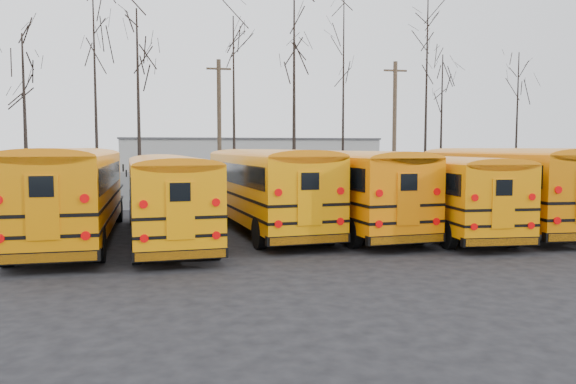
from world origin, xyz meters
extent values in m
plane|color=black|center=(0.00, 0.00, 0.00)|extent=(120.00, 120.00, 0.00)
cube|color=gray|center=(0.00, 12.00, 1.00)|extent=(40.00, 0.04, 2.00)
cube|color=#A6A7A2|center=(2.00, 32.00, 2.00)|extent=(22.00, 8.00, 4.00)
cylinder|color=black|center=(-9.50, -1.98, 0.54)|extent=(0.33, 1.08, 1.07)
cylinder|color=black|center=(-7.07, -1.92, 0.54)|extent=(0.33, 1.08, 1.07)
cylinder|color=black|center=(-9.73, 7.04, 0.54)|extent=(0.33, 1.08, 1.07)
cylinder|color=black|center=(-7.31, 7.11, 0.54)|extent=(0.33, 1.08, 1.07)
cube|color=orange|center=(-8.38, 1.54, 1.80)|extent=(2.94, 10.06, 2.53)
cube|color=orange|center=(-8.53, 7.45, 1.07)|extent=(2.47, 1.89, 1.07)
cube|color=black|center=(-8.37, 1.33, 2.36)|extent=(2.96, 8.99, 0.75)
cube|color=black|center=(-8.40, 2.45, 1.02)|extent=(3.02, 11.91, 0.10)
cube|color=black|center=(-8.40, 2.45, 1.56)|extent=(3.02, 11.91, 0.10)
cube|color=black|center=(-8.25, -3.35, 0.48)|extent=(2.76, 0.31, 0.30)
cube|color=black|center=(-8.55, 8.31, 0.48)|extent=(2.58, 0.28, 0.28)
cube|color=orange|center=(-8.25, -3.47, 1.77)|extent=(0.81, 0.06, 1.67)
cylinder|color=#B20505|center=(-7.23, -3.45, 1.02)|extent=(0.24, 0.05, 0.24)
cylinder|color=#B20505|center=(-7.23, -3.45, 1.99)|extent=(0.24, 0.05, 0.24)
cylinder|color=black|center=(-6.03, -2.31, 0.49)|extent=(0.35, 1.01, 0.99)
cylinder|color=black|center=(-3.80, -2.15, 0.49)|extent=(0.35, 1.01, 0.99)
cylinder|color=black|center=(-6.62, 5.98, 0.49)|extent=(0.35, 1.01, 0.99)
cylinder|color=black|center=(-4.39, 6.14, 0.49)|extent=(0.35, 1.01, 0.99)
cube|color=orange|center=(-5.14, 0.97, 1.66)|extent=(3.13, 9.36, 2.33)
cube|color=orange|center=(-5.53, 6.40, 0.99)|extent=(2.34, 1.84, 0.99)
cube|color=black|center=(-5.13, 0.78, 2.18)|extent=(3.10, 8.37, 0.69)
cube|color=black|center=(-5.20, 1.81, 0.94)|extent=(3.28, 11.06, 0.09)
cube|color=black|center=(-5.20, 1.81, 1.43)|extent=(3.28, 11.06, 0.09)
cube|color=black|center=(-4.82, -3.52, 0.45)|extent=(2.54, 0.40, 0.28)
cube|color=black|center=(-5.59, 7.19, 0.45)|extent=(2.38, 0.37, 0.26)
cube|color=orange|center=(-4.81, -3.63, 1.63)|extent=(0.74, 0.09, 1.53)
cylinder|color=#B20505|center=(-5.75, -3.70, 0.94)|extent=(0.22, 0.06, 0.22)
cylinder|color=#B20505|center=(-3.87, -3.57, 0.94)|extent=(0.22, 0.06, 0.22)
cylinder|color=#B20505|center=(-5.75, -3.70, 1.83)|extent=(0.22, 0.06, 0.22)
cylinder|color=#B20505|center=(-3.87, -3.57, 1.83)|extent=(0.22, 0.06, 0.22)
cylinder|color=black|center=(-2.25, -0.73, 0.53)|extent=(0.40, 1.08, 1.06)
cylinder|color=black|center=(0.13, -0.49, 0.53)|extent=(0.40, 1.08, 1.06)
cylinder|color=black|center=(-3.14, 8.11, 0.53)|extent=(0.40, 1.08, 1.06)
cylinder|color=black|center=(-0.76, 8.35, 0.53)|extent=(0.40, 1.08, 1.06)
cube|color=orange|center=(-1.40, 2.81, 1.77)|extent=(3.62, 10.05, 2.49)
cube|color=orange|center=(-1.99, 8.59, 1.06)|extent=(2.55, 2.03, 1.06)
cube|color=black|center=(-1.38, 2.60, 2.33)|extent=(3.55, 9.00, 0.74)
cube|color=black|center=(-1.49, 3.70, 1.00)|extent=(3.83, 11.86, 0.10)
cube|color=black|center=(-1.49, 3.70, 1.53)|extent=(3.83, 11.86, 0.10)
cube|color=black|center=(-0.92, -1.98, 0.48)|extent=(2.72, 0.50, 0.30)
cube|color=black|center=(-2.07, 9.44, 0.48)|extent=(2.55, 0.47, 0.27)
cube|color=orange|center=(-0.91, -2.10, 1.75)|extent=(0.79, 0.12, 1.64)
cylinder|color=#B20505|center=(-1.91, -2.21, 1.00)|extent=(0.24, 0.07, 0.23)
cylinder|color=#B20505|center=(0.09, -2.01, 1.00)|extent=(0.24, 0.07, 0.23)
cylinder|color=#B20505|center=(-1.91, -2.21, 1.96)|extent=(0.24, 0.07, 0.23)
cylinder|color=#B20505|center=(0.09, -2.01, 1.96)|extent=(0.24, 0.07, 0.23)
cylinder|color=black|center=(0.76, -1.26, 0.52)|extent=(0.39, 1.06, 1.04)
cylinder|color=black|center=(3.11, -1.04, 0.52)|extent=(0.39, 1.06, 1.04)
cylinder|color=black|center=(-0.05, 7.44, 0.52)|extent=(0.39, 1.06, 1.04)
cylinder|color=black|center=(2.29, 7.66, 0.52)|extent=(0.39, 1.06, 1.04)
cube|color=orange|center=(1.62, 2.22, 1.74)|extent=(3.49, 9.88, 2.45)
cube|color=orange|center=(1.09, 7.92, 1.04)|extent=(2.50, 1.98, 1.04)
cube|color=black|center=(1.64, 2.01, 2.29)|extent=(3.44, 8.85, 0.73)
cube|color=black|center=(1.54, 3.10, 0.99)|extent=(3.69, 11.66, 0.09)
cube|color=black|center=(1.54, 3.10, 1.51)|extent=(3.69, 11.66, 0.09)
cube|color=black|center=(2.06, -2.50, 0.47)|extent=(2.67, 0.48, 0.29)
cube|color=black|center=(1.01, 8.74, 0.47)|extent=(2.51, 0.44, 0.27)
cube|color=orange|center=(2.07, -2.61, 1.72)|extent=(0.78, 0.11, 1.61)
cylinder|color=#B20505|center=(1.09, -2.72, 0.99)|extent=(0.23, 0.06, 0.23)
cylinder|color=#B20505|center=(3.06, -2.53, 0.99)|extent=(0.23, 0.06, 0.23)
cylinder|color=#B20505|center=(1.09, -2.72, 1.93)|extent=(0.23, 0.06, 0.23)
cylinder|color=#B20505|center=(3.06, -2.53, 1.93)|extent=(0.23, 0.06, 0.23)
cylinder|color=black|center=(3.75, -2.03, 0.49)|extent=(0.33, 0.99, 0.97)
cylinder|color=black|center=(5.94, -2.17, 0.49)|extent=(0.33, 0.99, 0.97)
cylinder|color=black|center=(4.25, 6.12, 0.49)|extent=(0.33, 0.99, 0.97)
cylinder|color=black|center=(6.44, 5.99, 0.49)|extent=(0.33, 0.99, 0.97)
cube|color=orange|center=(5.04, 1.06, 1.63)|extent=(2.98, 9.18, 2.29)
cube|color=orange|center=(5.36, 6.40, 0.97)|extent=(2.29, 1.78, 0.97)
cube|color=black|center=(5.03, 0.86, 2.14)|extent=(2.96, 8.21, 0.68)
cube|color=black|center=(5.09, 1.88, 0.92)|extent=(3.11, 10.85, 0.09)
cube|color=black|center=(5.09, 1.88, 1.41)|extent=(3.11, 10.85, 0.09)
cube|color=black|center=(4.77, -3.36, 0.44)|extent=(2.50, 0.37, 0.27)
cube|color=black|center=(5.41, 7.17, 0.44)|extent=(2.34, 0.34, 0.25)
cube|color=orange|center=(4.76, -3.47, 1.61)|extent=(0.73, 0.08, 1.51)
cylinder|color=#B20505|center=(3.84, -3.42, 0.92)|extent=(0.22, 0.05, 0.21)
cylinder|color=#B20505|center=(5.68, -3.53, 0.92)|extent=(0.22, 0.05, 0.21)
cylinder|color=#B20505|center=(3.84, -3.42, 1.80)|extent=(0.22, 0.05, 0.21)
cylinder|color=#B20505|center=(5.68, -3.53, 1.80)|extent=(0.22, 0.05, 0.21)
cylinder|color=black|center=(6.63, -1.81, 0.54)|extent=(0.36, 1.09, 1.07)
cylinder|color=black|center=(7.16, 7.19, 0.54)|extent=(0.36, 1.09, 1.07)
cylinder|color=black|center=(9.58, 7.04, 0.54)|extent=(0.36, 1.09, 1.07)
cube|color=orange|center=(8.05, 1.60, 1.80)|extent=(3.26, 10.11, 2.52)
cube|color=orange|center=(8.39, 7.49, 1.07)|extent=(2.52, 1.96, 1.07)
cube|color=black|center=(8.03, 1.39, 2.36)|extent=(3.24, 9.05, 0.75)
cube|color=black|center=(8.10, 2.51, 1.02)|extent=(3.40, 11.96, 0.10)
cube|color=black|center=(8.10, 2.51, 1.55)|extent=(3.40, 11.96, 0.10)
cube|color=black|center=(8.44, 8.35, 0.48)|extent=(2.58, 0.37, 0.28)
cylinder|color=#B20505|center=(6.73, -3.34, 1.02)|extent=(0.24, 0.06, 0.24)
cylinder|color=#B20505|center=(6.73, -3.34, 1.98)|extent=(0.24, 0.06, 0.24)
cylinder|color=#463727|center=(-1.82, 18.64, 4.51)|extent=(0.28, 0.28, 9.02)
cube|color=#463727|center=(-1.82, 18.64, 8.42)|extent=(1.60, 0.12, 0.12)
cylinder|color=brown|center=(9.86, 17.22, 4.52)|extent=(0.28, 0.28, 9.05)
cube|color=brown|center=(9.86, 17.22, 8.44)|extent=(1.61, 0.14, 0.12)
cone|color=black|center=(-13.20, 16.47, 4.90)|extent=(0.26, 0.26, 9.81)
cone|color=black|center=(-9.27, 16.44, 6.22)|extent=(0.26, 0.26, 12.43)
cone|color=black|center=(-6.73, 14.41, 5.52)|extent=(0.26, 0.26, 11.04)
cone|color=black|center=(-1.18, 15.71, 5.59)|extent=(0.26, 0.26, 11.17)
cone|color=black|center=(2.47, 15.27, 6.23)|extent=(0.26, 0.26, 12.45)
cone|color=black|center=(5.90, 16.18, 6.33)|extent=(0.26, 0.26, 12.67)
cone|color=black|center=(10.71, 14.27, 6.44)|extent=(0.26, 0.26, 12.87)
cone|color=black|center=(13.62, 17.86, 4.87)|extent=(0.26, 0.26, 9.73)
cone|color=black|center=(18.16, 15.81, 4.86)|extent=(0.26, 0.26, 9.71)
camera|label=1|loc=(-5.08, -18.56, 3.29)|focal=35.00mm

